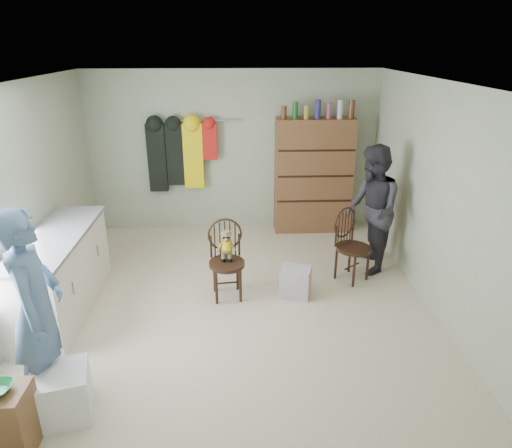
{
  "coord_description": "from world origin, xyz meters",
  "views": [
    {
      "loc": [
        0.03,
        -4.58,
        2.88
      ],
      "look_at": [
        0.25,
        0.2,
        0.95
      ],
      "focal_mm": 32.0,
      "sensor_mm": 36.0,
      "label": 1
    }
  ],
  "objects_px": {
    "chair_far": "(350,242)",
    "dresser": "(313,175)",
    "counter": "(59,274)",
    "chair_front": "(226,254)"
  },
  "relations": [
    {
      "from": "chair_far",
      "to": "dresser",
      "type": "xyz_separation_m",
      "value": [
        -0.22,
        1.67,
        0.41
      ]
    },
    {
      "from": "counter",
      "to": "dresser",
      "type": "height_order",
      "value": "dresser"
    },
    {
      "from": "dresser",
      "to": "counter",
      "type": "bearing_deg",
      "value": -144.32
    },
    {
      "from": "counter",
      "to": "chair_far",
      "type": "relative_size",
      "value": 1.97
    },
    {
      "from": "chair_front",
      "to": "chair_far",
      "type": "distance_m",
      "value": 1.61
    },
    {
      "from": "counter",
      "to": "chair_far",
      "type": "xyz_separation_m",
      "value": [
        3.42,
        0.63,
        0.04
      ]
    },
    {
      "from": "counter",
      "to": "chair_front",
      "type": "distance_m",
      "value": 1.87
    },
    {
      "from": "counter",
      "to": "chair_front",
      "type": "xyz_separation_m",
      "value": [
        1.85,
        0.27,
        0.08
      ]
    },
    {
      "from": "counter",
      "to": "chair_far",
      "type": "bearing_deg",
      "value": 10.42
    },
    {
      "from": "chair_front",
      "to": "chair_far",
      "type": "height_order",
      "value": "chair_front"
    }
  ]
}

